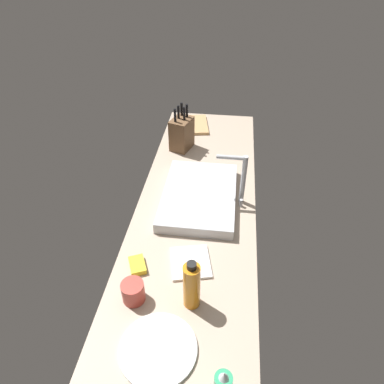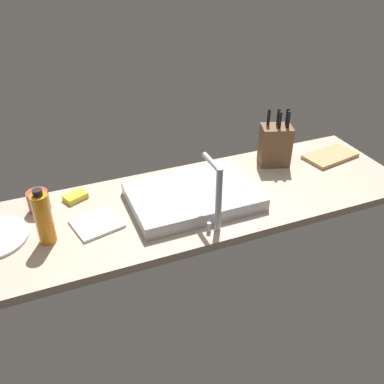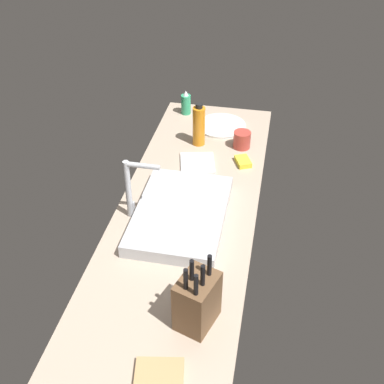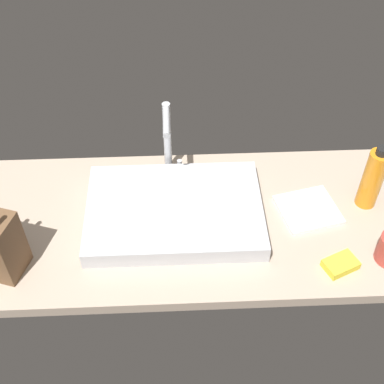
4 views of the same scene
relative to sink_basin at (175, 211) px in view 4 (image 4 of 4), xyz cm
name	(u,v)px [view 4 (image 4 of 4)]	position (x,y,z in cm)	size (l,w,h in cm)	color
countertop_slab	(182,224)	(2.03, -1.05, -4.43)	(193.00, 57.24, 3.50)	tan
sink_basin	(175,211)	(0.00, 0.00, 0.00)	(51.18, 35.11, 5.37)	#B7BABF
faucet	(168,136)	(-1.32, 18.86, 12.91)	(5.50, 14.38, 26.28)	#B7BABF
water_bottle	(373,178)	(58.01, 3.50, 7.53)	(6.11, 6.11, 21.91)	orange
dish_towel	(308,210)	(40.03, 0.76, -2.08)	(16.81, 15.58, 1.20)	white
dish_sponge	(341,264)	(44.61, -20.05, -1.48)	(9.00, 6.00, 2.40)	yellow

